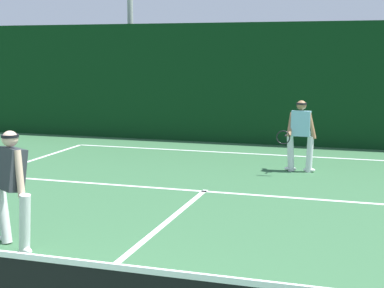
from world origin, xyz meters
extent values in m
cube|color=white|center=(0.00, 10.51, 0.00)|extent=(9.58, 0.10, 0.01)
cube|color=white|center=(0.00, 6.28, 0.00)|extent=(7.81, 0.10, 0.01)
cube|color=white|center=(0.00, 3.20, 0.00)|extent=(0.10, 6.40, 0.01)
cylinder|color=silver|center=(-1.27, 2.35, 0.39)|extent=(0.27, 0.24, 0.80)
cylinder|color=silver|center=(-1.80, 2.66, 0.39)|extent=(0.31, 0.26, 0.80)
ellipsoid|color=white|center=(-1.27, 2.35, 0.04)|extent=(0.28, 0.23, 0.09)
ellipsoid|color=white|center=(-1.80, 2.66, 0.04)|extent=(0.28, 0.23, 0.09)
cube|color=#2D3338|center=(-1.53, 2.50, 1.07)|extent=(0.50, 0.46, 0.58)
cylinder|color=beige|center=(-1.34, 2.39, 1.04)|extent=(0.19, 0.16, 0.61)
cylinder|color=beige|center=(-1.73, 2.62, 1.04)|extent=(0.30, 0.42, 0.55)
sphere|color=beige|center=(-1.53, 2.50, 1.46)|extent=(0.21, 0.21, 0.21)
cylinder|color=black|center=(-1.53, 2.50, 1.50)|extent=(0.31, 0.31, 0.04)
cylinder|color=silver|center=(1.69, 8.65, 0.39)|extent=(0.17, 0.14, 0.78)
cylinder|color=silver|center=(1.28, 8.66, 0.39)|extent=(0.19, 0.14, 0.78)
ellipsoid|color=white|center=(1.69, 8.65, 0.04)|extent=(0.26, 0.12, 0.09)
ellipsoid|color=white|center=(1.28, 8.66, 0.04)|extent=(0.26, 0.12, 0.09)
cube|color=#8CCCE0|center=(1.48, 8.66, 1.05)|extent=(0.41, 0.25, 0.55)
cylinder|color=#9E704C|center=(1.70, 8.65, 1.02)|extent=(0.23, 0.10, 0.60)
cylinder|color=#9E704C|center=(1.26, 8.66, 1.02)|extent=(0.10, 0.46, 0.51)
sphere|color=#9E704C|center=(1.48, 8.66, 1.44)|extent=(0.21, 0.21, 0.21)
cylinder|color=black|center=(1.48, 8.66, 1.48)|extent=(0.23, 0.23, 0.04)
cylinder|color=black|center=(1.20, 8.42, 0.82)|extent=(0.04, 0.26, 0.03)
torus|color=black|center=(1.19, 8.08, 0.82)|extent=(0.29, 0.03, 0.29)
cube|color=black|center=(0.00, 12.15, 1.68)|extent=(18.56, 0.12, 3.37)
cylinder|color=#9EA39E|center=(-4.45, 13.39, 3.22)|extent=(0.18, 0.18, 6.44)
camera|label=1|loc=(2.92, -3.96, 2.59)|focal=54.90mm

